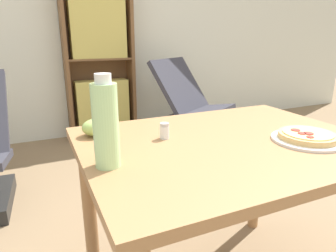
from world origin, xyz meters
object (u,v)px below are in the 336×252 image
Objects in this scene: pizza_on_plate at (307,137)px; lounge_chair_far at (193,117)px; drink_bottle at (106,124)px; bookshelf at (100,66)px; grape_bunch at (98,127)px; salt_shaker at (164,131)px.

pizza_on_plate is 2.07m from lounge_chair_far.
bookshelf is (0.51, 2.48, -0.07)m from drink_bottle.
grape_bunch is 0.13× the size of lounge_chair_far.
pizza_on_plate is at bearing -27.46° from salt_shaker.
grape_bunch is 2.07m from lounge_chair_far.
drink_bottle is (-0.73, 0.09, 0.11)m from pizza_on_plate.
lounge_chair_far is at bearing 50.14° from grape_bunch.
pizza_on_plate is at bearing -138.22° from lounge_chair_far.
drink_bottle is at bearing 173.29° from pizza_on_plate.
bookshelf is (0.47, 2.18, 0.03)m from grape_bunch.
grape_bunch is 2.23m from bookshelf.
grape_bunch is 0.07× the size of bookshelf.
pizza_on_plate is 4.17× the size of salt_shaker.
bookshelf is at bearing 77.72° from grape_bunch.
salt_shaker is 2.05m from lounge_chair_far.
lounge_chair_far is (1.32, 1.84, -0.58)m from drink_bottle.
drink_bottle is 0.16× the size of bookshelf.
grape_bunch is at bearing -160.91° from lounge_chair_far.
grape_bunch is at bearing 147.41° from salt_shaker.
salt_shaker is (0.22, -0.14, -0.00)m from grape_bunch.
lounge_chair_far is at bearing -37.82° from bookshelf.
grape_bunch is 0.44× the size of drink_bottle.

